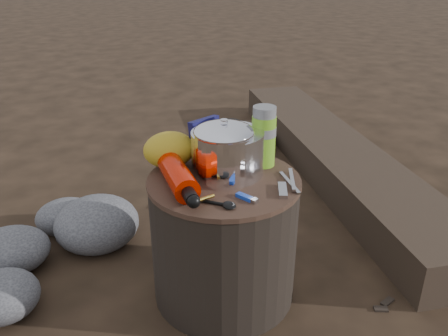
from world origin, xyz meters
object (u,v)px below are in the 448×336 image
object	(u,v)px
camping_pot	(224,151)
fuel_bottle	(177,175)
stump	(224,238)
travel_mug	(229,140)
log_main	(334,157)
thermos	(264,137)

from	to	relation	value
camping_pot	fuel_bottle	bearing A→B (deg)	-178.28
stump	travel_mug	size ratio (longest dim) A/B	3.92
stump	travel_mug	distance (m)	0.33
log_main	stump	bearing A→B (deg)	-133.71
log_main	travel_mug	world-z (taller)	travel_mug
fuel_bottle	thermos	size ratio (longest dim) A/B	1.61
stump	thermos	size ratio (longest dim) A/B	2.42
log_main	camping_pot	distance (m)	1.21
camping_pot	thermos	xyz separation A→B (m)	(0.16, 0.05, 0.01)
log_main	travel_mug	distance (m)	1.06
log_main	thermos	distance (m)	1.08
log_main	fuel_bottle	xyz separation A→B (m)	(-1.04, -0.69, 0.39)
stump	fuel_bottle	distance (m)	0.30
camping_pot	thermos	size ratio (longest dim) A/B	0.92
camping_pot	fuel_bottle	distance (m)	0.16
log_main	thermos	bearing A→B (deg)	-130.55
travel_mug	fuel_bottle	bearing A→B (deg)	-146.20
camping_pot	travel_mug	world-z (taller)	camping_pot
fuel_bottle	travel_mug	distance (m)	0.28
stump	camping_pot	size ratio (longest dim) A/B	2.63
travel_mug	camping_pot	bearing A→B (deg)	-117.31
travel_mug	thermos	bearing A→B (deg)	-52.54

